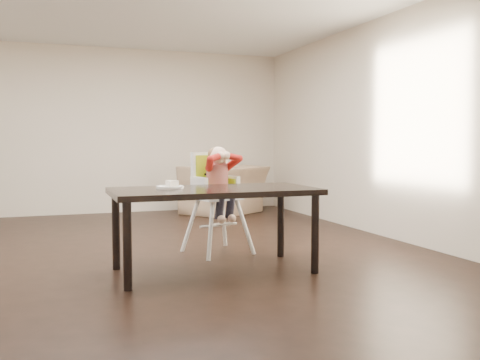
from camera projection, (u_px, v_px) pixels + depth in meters
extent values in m
plane|color=black|center=(142.00, 255.00, 5.52)|extent=(7.00, 7.00, 0.00)
cube|color=beige|center=(105.00, 131.00, 8.71)|extent=(6.00, 0.02, 2.70)
cube|color=beige|center=(282.00, 94.00, 2.14)|extent=(6.00, 0.02, 2.70)
cube|color=beige|center=(390.00, 127.00, 6.43)|extent=(0.02, 7.00, 2.70)
cube|color=black|center=(214.00, 191.00, 4.76)|extent=(1.80, 0.90, 0.05)
cylinder|color=black|center=(127.00, 246.00, 4.16)|extent=(0.07, 0.07, 0.70)
cylinder|color=black|center=(315.00, 234.00, 4.72)|extent=(0.07, 0.07, 0.70)
cylinder|color=black|center=(116.00, 231.00, 4.86)|extent=(0.07, 0.07, 0.70)
cylinder|color=black|center=(281.00, 222.00, 5.41)|extent=(0.07, 0.07, 0.70)
cylinder|color=white|center=(211.00, 229.00, 5.30)|extent=(0.05, 0.05, 0.59)
cylinder|color=white|center=(245.00, 226.00, 5.54)|extent=(0.05, 0.05, 0.59)
cylinder|color=white|center=(190.00, 224.00, 5.65)|extent=(0.05, 0.05, 0.59)
cylinder|color=white|center=(224.00, 221.00, 5.89)|extent=(0.05, 0.05, 0.59)
cube|color=white|center=(217.00, 197.00, 5.58)|extent=(0.50, 0.47, 0.05)
cube|color=#A4BD18|center=(217.00, 193.00, 5.57)|extent=(0.41, 0.39, 0.03)
cube|color=white|center=(209.00, 173.00, 5.69)|extent=(0.42, 0.16, 0.44)
cube|color=#A4BD18|center=(211.00, 174.00, 5.67)|extent=(0.35, 0.11, 0.40)
cube|color=black|center=(209.00, 175.00, 5.56)|extent=(0.08, 0.19, 0.02)
cube|color=black|center=(220.00, 174.00, 5.64)|extent=(0.08, 0.19, 0.02)
cylinder|color=red|center=(217.00, 178.00, 5.56)|extent=(0.30, 0.30, 0.29)
sphere|color=beige|center=(218.00, 156.00, 5.53)|extent=(0.23, 0.23, 0.19)
ellipsoid|color=brown|center=(217.00, 154.00, 5.55)|extent=(0.23, 0.23, 0.15)
sphere|color=beige|center=(220.00, 156.00, 5.42)|extent=(0.10, 0.10, 0.08)
sphere|color=beige|center=(227.00, 156.00, 5.47)|extent=(0.10, 0.10, 0.08)
cylinder|color=white|center=(170.00, 188.00, 4.73)|extent=(0.27, 0.27, 0.02)
torus|color=white|center=(170.00, 186.00, 4.73)|extent=(0.27, 0.27, 0.01)
imported|color=tan|center=(224.00, 181.00, 8.72)|extent=(1.43, 1.33, 1.05)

